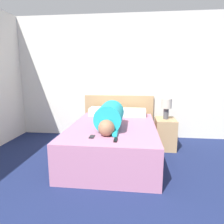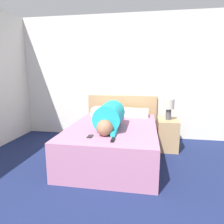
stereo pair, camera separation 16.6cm
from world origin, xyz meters
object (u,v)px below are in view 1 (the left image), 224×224
at_px(tv_remote, 116,140).
at_px(pillow_near_headboard, 104,111).
at_px(pillow_second, 132,112).
at_px(table_lamp, 166,106).
at_px(person_lying, 111,116).
at_px(bed, 113,141).
at_px(cell_phone, 92,137).
at_px(nightstand, 165,133).

bearing_deg(tv_remote, pillow_near_headboard, 104.08).
bearing_deg(tv_remote, pillow_second, 83.36).
distance_m(table_lamp, person_lying, 1.12).
bearing_deg(bed, tv_remote, -81.39).
bearing_deg(bed, cell_phone, -107.99).
height_order(pillow_second, cell_phone, pillow_second).
bearing_deg(person_lying, nightstand, 31.10).
distance_m(table_lamp, pillow_second, 0.71).
bearing_deg(table_lamp, pillow_near_headboard, 167.77).
bearing_deg(bed, pillow_near_headboard, 109.15).
bearing_deg(nightstand, person_lying, -148.90).
relative_size(pillow_second, tv_remote, 3.64).
bearing_deg(pillow_second, table_lamp, -22.34).
bearing_deg(pillow_near_headboard, tv_remote, -75.92).
distance_m(nightstand, table_lamp, 0.53).
bearing_deg(tv_remote, cell_phone, 162.70).
relative_size(bed, cell_phone, 15.42).
bearing_deg(pillow_near_headboard, pillow_second, 0.00).
bearing_deg(bed, nightstand, 29.45).
bearing_deg(nightstand, table_lamp, 0.00).
relative_size(person_lying, pillow_second, 2.96).
bearing_deg(person_lying, pillow_near_headboard, 106.29).
distance_m(bed, pillow_near_headboard, 0.90).
xyz_separation_m(pillow_near_headboard, cell_phone, (0.06, -1.44, -0.07)).
relative_size(pillow_near_headboard, pillow_second, 1.05).
xyz_separation_m(nightstand, pillow_near_headboard, (-1.20, 0.26, 0.35)).
bearing_deg(pillow_second, nightstand, -22.34).
xyz_separation_m(pillow_near_headboard, pillow_second, (0.57, 0.00, -0.01)).
bearing_deg(bed, pillow_second, 69.40).
height_order(nightstand, table_lamp, table_lamp).
distance_m(bed, nightstand, 1.07).
height_order(pillow_near_headboard, cell_phone, pillow_near_headboard).
distance_m(bed, table_lamp, 1.19).
xyz_separation_m(bed, person_lying, (-0.03, -0.05, 0.45)).
bearing_deg(person_lying, pillow_second, 68.92).
bearing_deg(nightstand, pillow_near_headboard, 167.77).
distance_m(nightstand, pillow_near_headboard, 1.28).
distance_m(nightstand, person_lying, 1.20).
xyz_separation_m(bed, nightstand, (0.93, 0.52, 0.00)).
bearing_deg(bed, person_lying, -117.81).
distance_m(bed, person_lying, 0.45).
xyz_separation_m(nightstand, pillow_second, (-0.63, 0.26, 0.34)).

